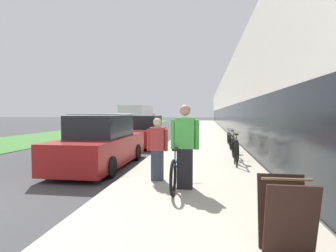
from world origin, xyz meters
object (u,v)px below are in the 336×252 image
parked_sedan_curbside (102,144)px  moving_truck (138,118)px  bike_rack_hoop (236,150)px  tandem_bicycle (178,167)px  sandwich_board_sign (286,216)px  person_bystander (157,149)px  vintage_roadster_curbside (144,132)px  cruiser_bike_farthest (229,138)px  cruiser_bike_nearest (235,149)px  person_rider (185,147)px  cruiser_bike_middle (232,142)px

parked_sedan_curbside → moving_truck: bearing=101.1°
bike_rack_hoop → parked_sedan_curbside: parked_sedan_curbside is taller
tandem_bicycle → moving_truck: size_ratio=0.38×
bike_rack_hoop → sandwich_board_sign: 5.17m
person_bystander → vintage_roadster_curbside: 7.95m
tandem_bicycle → person_bystander: (-0.54, 0.28, 0.38)m
person_bystander → cruiser_bike_farthest: (2.35, 7.54, -0.40)m
cruiser_bike_nearest → sandwich_board_sign: cruiser_bike_nearest is taller
person_rider → person_bystander: person_rider is taller
person_bystander → moving_truck: size_ratio=0.23×
person_rider → vintage_roadster_curbside: 8.73m
cruiser_bike_farthest → moving_truck: 15.18m
sandwich_board_sign → moving_truck: bearing=108.7°
cruiser_bike_farthest → bike_rack_hoop: bearing=-92.6°
cruiser_bike_middle → parked_sedan_curbside: parked_sedan_curbside is taller
cruiser_bike_middle → vintage_roadster_curbside: (-4.43, 2.40, 0.21)m
cruiser_bike_nearest → parked_sedan_curbside: bearing=-165.6°
person_rider → moving_truck: bearing=107.4°
person_bystander → cruiser_bike_farthest: bearing=72.7°
person_rider → cruiser_bike_nearest: bearing=68.4°
bike_rack_hoop → parked_sedan_curbside: size_ratio=0.18×
cruiser_bike_middle → moving_truck: bearing=118.3°
person_bystander → sandwich_board_sign: bearing=-55.9°
sandwich_board_sign → cruiser_bike_farthest: bearing=88.6°
person_rider → moving_truck: size_ratio=0.27×
cruiser_bike_middle → cruiser_bike_farthest: 2.30m
bike_rack_hoop → person_rider: bearing=-117.4°
sandwich_board_sign → moving_truck: (-7.93, 23.40, 0.70)m
person_bystander → vintage_roadster_curbside: bearing=105.8°
cruiser_bike_farthest → parked_sedan_curbside: size_ratio=0.39×
person_rider → cruiser_bike_farthest: (1.63, 8.14, -0.55)m
parked_sedan_curbside → cruiser_bike_farthest: bearing=50.5°
bike_rack_hoop → moving_truck: bearing=113.5°
tandem_bicycle → cruiser_bike_farthest: bearing=76.9°
person_rider → cruiser_bike_middle: person_rider is taller
cruiser_bike_middle → vintage_roadster_curbside: size_ratio=0.39×
tandem_bicycle → sandwich_board_sign: (1.56, -2.83, 0.06)m
moving_truck → person_rider: bearing=-72.6°
person_bystander → parked_sedan_curbside: size_ratio=0.33×
cruiser_bike_nearest → cruiser_bike_farthest: bearing=87.9°
tandem_bicycle → parked_sedan_curbside: parked_sedan_curbside is taller
tandem_bicycle → bike_rack_hoop: size_ratio=3.02×
parked_sedan_curbside → moving_truck: moving_truck is taller
cruiser_bike_farthest → vintage_roadster_curbside: vintage_roadster_curbside is taller
cruiser_bike_nearest → cruiser_bike_middle: 2.15m
sandwich_board_sign → vintage_roadster_curbside: vintage_roadster_curbside is taller
tandem_bicycle → moving_truck: 21.55m
tandem_bicycle → vintage_roadster_curbside: 8.37m
parked_sedan_curbside → bike_rack_hoop: bearing=1.3°
tandem_bicycle → person_rider: 0.64m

